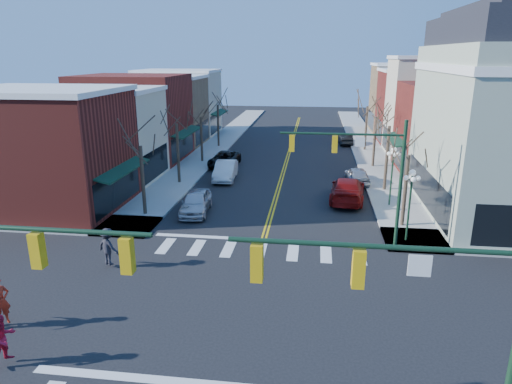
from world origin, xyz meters
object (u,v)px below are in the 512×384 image
(lamppost_midblock, at_px, (392,166))
(pedestrian_red_a, at_px, (0,301))
(car_right_mid, at_px, (357,175))
(car_left_far, at_px, (224,159))
(car_right_far, at_px, (345,139))
(pedestrian_dark_b, at_px, (108,247))
(car_right_near, at_px, (347,190))
(car_left_mid, at_px, (225,171))
(pedestrian_red_b, at_px, (3,338))
(lamppost_corner, at_px, (411,193))
(car_left_near, at_px, (196,202))

(lamppost_midblock, height_order, pedestrian_red_a, lamppost_midblock)
(car_right_mid, bearing_deg, lamppost_midblock, 100.86)
(car_left_far, bearing_deg, car_right_far, 51.42)
(pedestrian_dark_b, bearing_deg, car_right_near, -112.95)
(car_left_mid, relative_size, pedestrian_dark_b, 2.48)
(pedestrian_red_b, bearing_deg, car_right_near, -12.86)
(car_left_mid, xyz_separation_m, pedestrian_dark_b, (-2.58, -17.55, 0.33))
(pedestrian_red_a, bearing_deg, car_right_mid, 4.89)
(car_left_mid, bearing_deg, car_right_far, 54.68)
(lamppost_corner, bearing_deg, car_right_mid, 98.21)
(lamppost_corner, distance_m, car_right_mid, 12.81)
(car_left_near, xyz_separation_m, car_right_far, (11.53, 26.68, -0.09))
(pedestrian_red_a, xyz_separation_m, pedestrian_red_b, (1.65, -2.14, -0.08))
(car_left_mid, relative_size, pedestrian_red_a, 2.44)
(car_right_far, bearing_deg, lamppost_corner, 88.79)
(car_right_far, bearing_deg, pedestrian_dark_b, 64.08)
(car_right_far, bearing_deg, pedestrian_red_b, 67.37)
(car_left_near, relative_size, car_left_mid, 0.94)
(car_right_near, height_order, pedestrian_red_a, pedestrian_red_a)
(car_left_mid, bearing_deg, car_left_near, -95.30)
(lamppost_midblock, bearing_deg, pedestrian_red_b, -129.03)
(car_right_near, distance_m, pedestrian_red_a, 23.48)
(car_left_mid, distance_m, pedestrian_dark_b, 17.74)
(car_right_mid, relative_size, pedestrian_dark_b, 2.13)
(car_right_mid, bearing_deg, pedestrian_red_b, 55.32)
(car_right_far, distance_m, pedestrian_red_b, 45.35)
(lamppost_corner, xyz_separation_m, lamppost_midblock, (0.00, 6.50, 0.00))
(lamppost_corner, height_order, car_left_far, lamppost_corner)
(car_left_mid, xyz_separation_m, pedestrian_red_a, (-4.46, -23.17, 0.34))
(lamppost_midblock, height_order, pedestrian_red_b, lamppost_midblock)
(car_left_near, bearing_deg, lamppost_corner, -19.21)
(car_left_mid, distance_m, car_right_far, 21.04)
(lamppost_midblock, xyz_separation_m, pedestrian_red_b, (-15.81, -19.51, -1.91))
(car_left_far, bearing_deg, car_right_mid, -16.03)
(car_left_far, distance_m, pedestrian_dark_b, 22.45)
(car_left_mid, bearing_deg, pedestrian_dark_b, -101.53)
(lamppost_corner, distance_m, pedestrian_red_b, 20.57)
(pedestrian_red_a, bearing_deg, car_left_near, 22.64)
(car_right_mid, distance_m, pedestrian_dark_b, 22.46)
(car_right_far, relative_size, pedestrian_red_b, 2.30)
(pedestrian_red_b, bearing_deg, pedestrian_red_a, 56.84)
(car_left_near, relative_size, car_right_near, 0.77)
(lamppost_corner, bearing_deg, car_left_far, 129.35)
(pedestrian_red_a, bearing_deg, lamppost_midblock, -6.42)
(lamppost_corner, xyz_separation_m, car_left_far, (-14.06, 17.15, -2.26))
(pedestrian_red_b, xyz_separation_m, pedestrian_dark_b, (0.23, 7.77, 0.07))
(lamppost_midblock, xyz_separation_m, car_left_mid, (-13.00, 5.81, -2.17))
(car_left_mid, distance_m, car_left_far, 4.96)
(car_right_mid, bearing_deg, pedestrian_dark_b, 46.24)
(car_left_mid, bearing_deg, lamppost_corner, -46.59)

